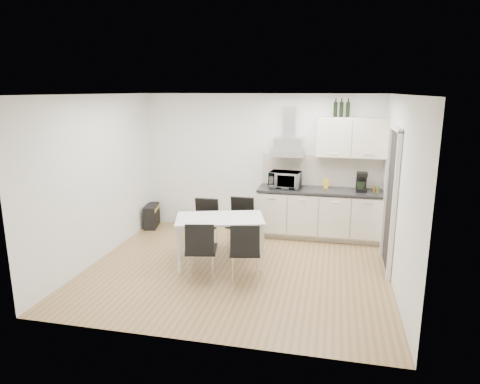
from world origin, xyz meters
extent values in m
plane|color=#A18155|center=(0.00, 0.00, 0.00)|extent=(4.50, 4.50, 0.00)
cube|color=white|center=(0.00, 2.00, 1.30)|extent=(4.50, 0.10, 2.60)
cube|color=white|center=(0.00, -2.00, 1.30)|extent=(4.50, 0.10, 2.60)
cube|color=white|center=(-2.25, 0.00, 1.30)|extent=(0.10, 4.00, 2.60)
cube|color=white|center=(2.25, 0.00, 1.30)|extent=(0.10, 4.00, 2.60)
plane|color=white|center=(0.00, 0.00, 2.60)|extent=(4.50, 4.50, 0.00)
cube|color=white|center=(2.21, 0.55, 1.05)|extent=(0.08, 1.04, 2.10)
cube|color=beige|center=(1.15, 1.74, 0.05)|extent=(2.16, 0.52, 0.10)
cube|color=beige|center=(1.15, 1.70, 0.48)|extent=(2.20, 0.60, 0.76)
cube|color=#29282B|center=(1.15, 1.69, 0.90)|extent=(2.22, 0.64, 0.04)
cube|color=beige|center=(1.15, 1.99, 1.21)|extent=(2.20, 0.02, 0.58)
cube|color=beige|center=(1.65, 1.82, 1.85)|extent=(1.20, 0.35, 0.70)
cube|color=silver|center=(0.55, 1.78, 1.65)|extent=(0.60, 0.46, 0.30)
cube|color=silver|center=(0.55, 1.89, 2.10)|extent=(0.22, 0.20, 0.55)
imported|color=silver|center=(0.52, 1.68, 1.10)|extent=(0.58, 0.37, 0.37)
cube|color=yellow|center=(1.25, 1.80, 1.01)|extent=(0.08, 0.04, 0.18)
cylinder|color=brown|center=(2.08, 1.65, 0.98)|extent=(0.04, 0.04, 0.11)
cylinder|color=#4C6626|center=(2.14, 1.65, 0.98)|extent=(0.04, 0.04, 0.11)
cylinder|color=black|center=(1.35, 1.82, 2.36)|extent=(0.07, 0.07, 0.32)
cylinder|color=black|center=(1.45, 1.82, 2.36)|extent=(0.07, 0.07, 0.32)
cylinder|color=black|center=(1.56, 1.82, 2.36)|extent=(0.07, 0.07, 0.32)
cube|color=white|center=(-0.30, 0.15, 0.73)|extent=(1.49, 1.10, 0.03)
cube|color=white|center=(-0.80, -0.34, 0.36)|extent=(0.06, 0.06, 0.72)
cube|color=white|center=(0.38, 0.00, 0.36)|extent=(0.06, 0.06, 0.72)
cube|color=white|center=(-0.99, 0.30, 0.36)|extent=(0.06, 0.06, 0.72)
cube|color=white|center=(0.20, 0.64, 0.36)|extent=(0.06, 0.06, 0.72)
cube|color=black|center=(-2.12, 1.65, 0.22)|extent=(0.33, 0.57, 0.44)
cube|color=gold|center=(-2.00, 1.65, 0.38)|extent=(0.11, 0.47, 0.07)
cube|color=black|center=(-1.52, 1.90, 0.13)|extent=(0.19, 0.18, 0.26)
camera|label=1|loc=(1.37, -5.93, 2.65)|focal=32.00mm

